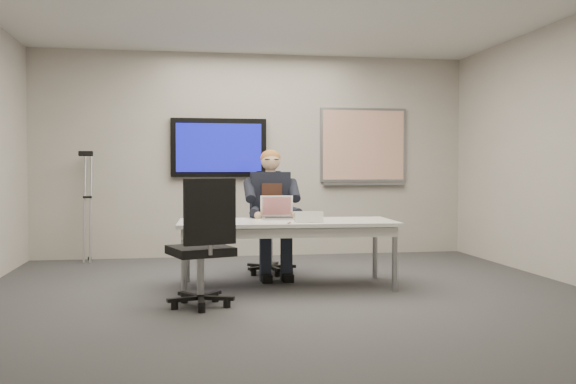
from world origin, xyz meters
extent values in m
cube|color=#323234|center=(0.00, 0.00, 0.00)|extent=(6.00, 6.00, 0.02)
cube|color=#ABA49B|center=(0.00, 3.00, 1.40)|extent=(6.00, 0.02, 2.80)
cube|color=#ABA49B|center=(0.00, -3.00, 1.40)|extent=(6.00, 0.02, 2.80)
cube|color=white|center=(0.05, 0.60, 0.66)|extent=(2.24, 1.02, 0.04)
cube|color=silver|center=(0.05, 0.60, 0.59)|extent=(2.15, 0.93, 0.09)
cylinder|color=gray|center=(-0.99, 0.26, 0.32)|extent=(0.06, 0.06, 0.64)
cylinder|color=gray|center=(1.06, 0.17, 0.32)|extent=(0.06, 0.06, 0.64)
cylinder|color=gray|center=(-0.95, 1.03, 0.32)|extent=(0.06, 0.06, 0.64)
cylinder|color=gray|center=(1.10, 0.93, 0.32)|extent=(0.06, 0.06, 0.64)
cube|color=black|center=(-0.50, 2.95, 1.50)|extent=(1.30, 0.08, 0.80)
cube|color=#0B0D81|center=(-0.50, 2.90, 1.50)|extent=(1.16, 0.01, 0.66)
cube|color=gray|center=(1.55, 2.98, 1.55)|extent=(1.25, 0.04, 1.05)
cube|color=white|center=(1.55, 2.95, 1.55)|extent=(1.18, 0.01, 0.98)
cube|color=gray|center=(1.55, 2.94, 1.00)|extent=(1.18, 0.05, 0.04)
cylinder|color=gray|center=(0.00, 1.44, 0.30)|extent=(0.06, 0.06, 0.39)
cube|color=black|center=(0.00, 1.44, 0.50)|extent=(0.54, 0.54, 0.08)
cube|color=black|center=(0.02, 1.68, 0.85)|extent=(0.46, 0.09, 0.56)
cylinder|color=gray|center=(-0.85, -0.24, 0.30)|extent=(0.06, 0.06, 0.39)
cube|color=black|center=(-0.85, -0.24, 0.49)|extent=(0.62, 0.62, 0.08)
cube|color=black|center=(-0.77, -0.46, 0.85)|extent=(0.44, 0.19, 0.56)
cube|color=black|center=(0.00, 1.41, 0.87)|extent=(0.45, 0.26, 0.61)
cube|color=#351E16|center=(0.00, 1.28, 0.90)|extent=(0.23, 0.03, 0.29)
sphere|color=tan|center=(0.00, 1.38, 1.30)|extent=(0.22, 0.22, 0.22)
ellipsoid|color=brown|center=(0.00, 1.39, 1.33)|extent=(0.23, 0.23, 0.19)
cube|color=silver|center=(0.00, 0.77, 0.69)|extent=(0.37, 0.28, 0.02)
cube|color=black|center=(0.00, 0.76, 0.70)|extent=(0.31, 0.20, 0.00)
cube|color=silver|center=(0.00, 0.92, 0.81)|extent=(0.35, 0.12, 0.23)
cube|color=red|center=(0.00, 0.92, 0.81)|extent=(0.31, 0.10, 0.19)
cylinder|color=black|center=(0.02, 0.26, 0.68)|extent=(0.05, 0.12, 0.01)
camera|label=1|loc=(-1.01, -5.86, 1.20)|focal=40.00mm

